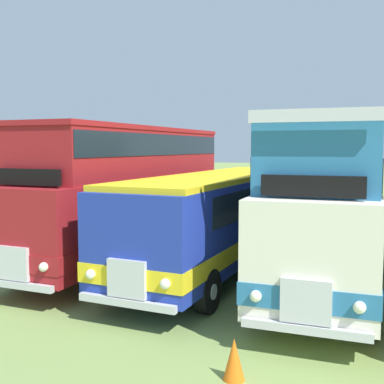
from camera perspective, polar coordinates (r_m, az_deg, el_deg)
name	(u,v)px	position (r m, az deg, el deg)	size (l,w,h in m)	color
ground_plane	(329,281)	(14.50, 15.96, -10.14)	(200.00, 200.00, 0.00)	#7A934C
bus_first_in_row	(131,187)	(16.49, -7.30, 0.61)	(2.69, 11.13, 4.49)	maroon
bus_second_in_row	(222,213)	(15.10, 3.59, -2.52)	(2.80, 11.39, 2.99)	#1E339E
bus_third_in_row	(331,199)	(14.03, 16.17, -0.85)	(2.98, 10.85, 4.52)	silver
cone_mid_row	(234,359)	(8.37, 5.00, -19.14)	(0.36, 0.36, 0.71)	orange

